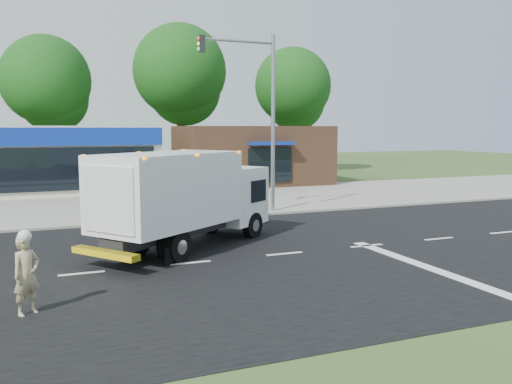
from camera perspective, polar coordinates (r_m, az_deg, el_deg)
ground at (r=16.87m, az=3.01°, el=-6.56°), size 120.00×120.00×0.00m
road_asphalt at (r=16.87m, az=3.01°, el=-6.54°), size 60.00×14.00×0.02m
sidewalk at (r=24.38m, az=-5.27°, el=-2.28°), size 60.00×2.40×0.12m
parking_apron at (r=29.93m, az=-8.54°, el=-0.74°), size 60.00×9.00×0.02m
lane_markings at (r=16.34m, az=9.38°, el=-7.01°), size 55.20×7.00×0.01m
ems_box_truck at (r=17.40m, az=-7.59°, el=-0.14°), size 7.02×5.90×3.14m
emergency_worker at (r=12.33m, az=-23.02°, el=-7.86°), size 0.74×0.69×1.80m
brown_storefront at (r=37.58m, az=-0.37°, el=3.91°), size 10.00×6.70×4.00m
traffic_signal_pole at (r=24.34m, az=0.40°, el=9.22°), size 3.51×0.25×8.00m
background_trees at (r=43.58m, az=-14.37°, el=11.17°), size 36.77×7.39×12.10m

